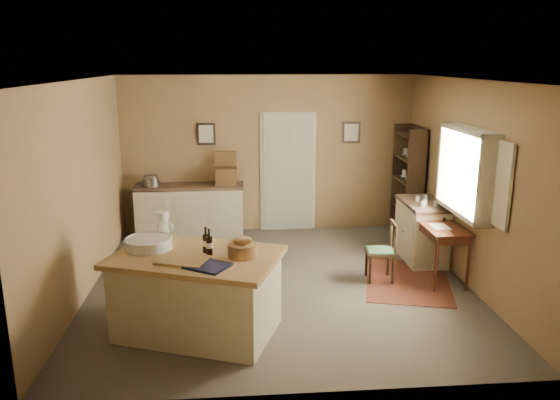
# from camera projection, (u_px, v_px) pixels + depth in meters

# --- Properties ---
(ground) EXTENTS (5.00, 5.00, 0.00)m
(ground) POSITION_uv_depth(u_px,v_px,m) (280.00, 284.00, 7.36)
(ground) COLOR #605649
(ground) RESTS_ON ground
(wall_back) EXTENTS (5.00, 0.10, 2.70)m
(wall_back) POSITION_uv_depth(u_px,v_px,m) (268.00, 154.00, 9.44)
(wall_back) COLOR olive
(wall_back) RESTS_ON ground
(wall_front) EXTENTS (5.00, 0.10, 2.70)m
(wall_front) POSITION_uv_depth(u_px,v_px,m) (305.00, 253.00, 4.62)
(wall_front) COLOR olive
(wall_front) RESTS_ON ground
(wall_left) EXTENTS (0.10, 5.00, 2.70)m
(wall_left) POSITION_uv_depth(u_px,v_px,m) (81.00, 191.00, 6.82)
(wall_left) COLOR olive
(wall_left) RESTS_ON ground
(wall_right) EXTENTS (0.10, 5.00, 2.70)m
(wall_right) POSITION_uv_depth(u_px,v_px,m) (468.00, 183.00, 7.23)
(wall_right) COLOR olive
(wall_right) RESTS_ON ground
(ceiling) EXTENTS (5.00, 5.00, 0.00)m
(ceiling) POSITION_uv_depth(u_px,v_px,m) (280.00, 80.00, 6.69)
(ceiling) COLOR silver
(ceiling) RESTS_ON wall_back
(door) EXTENTS (0.97, 0.06, 2.11)m
(door) POSITION_uv_depth(u_px,v_px,m) (288.00, 171.00, 9.51)
(door) COLOR #AFB39A
(door) RESTS_ON ground
(framed_prints) EXTENTS (2.82, 0.02, 0.38)m
(framed_prints) POSITION_uv_depth(u_px,v_px,m) (279.00, 133.00, 9.35)
(framed_prints) COLOR black
(framed_prints) RESTS_ON ground
(window) EXTENTS (0.25, 1.99, 1.12)m
(window) POSITION_uv_depth(u_px,v_px,m) (470.00, 171.00, 6.99)
(window) COLOR beige
(window) RESTS_ON ground
(work_island) EXTENTS (2.04, 1.68, 1.20)m
(work_island) POSITION_uv_depth(u_px,v_px,m) (197.00, 291.00, 5.96)
(work_island) COLOR beige
(work_island) RESTS_ON ground
(sideboard) EXTENTS (1.82, 0.52, 1.18)m
(sideboard) POSITION_uv_depth(u_px,v_px,m) (190.00, 209.00, 9.26)
(sideboard) COLOR beige
(sideboard) RESTS_ON ground
(rug) EXTENTS (1.46, 1.82, 0.01)m
(rug) POSITION_uv_depth(u_px,v_px,m) (407.00, 281.00, 7.47)
(rug) COLOR #4F2814
(rug) RESTS_ON ground
(writing_desk) EXTENTS (0.51, 0.83, 0.82)m
(writing_desk) POSITION_uv_depth(u_px,v_px,m) (443.00, 234.00, 7.34)
(writing_desk) COLOR #37180C
(writing_desk) RESTS_ON ground
(desk_chair) EXTENTS (0.40, 0.40, 0.81)m
(desk_chair) POSITION_uv_depth(u_px,v_px,m) (380.00, 252.00, 7.41)
(desk_chair) COLOR black
(desk_chair) RESTS_ON ground
(right_cabinet) EXTENTS (0.57, 1.02, 0.99)m
(right_cabinet) POSITION_uv_depth(u_px,v_px,m) (422.00, 231.00, 8.17)
(right_cabinet) COLOR beige
(right_cabinet) RESTS_ON ground
(shelving_unit) EXTENTS (0.32, 0.85, 1.88)m
(shelving_unit) POSITION_uv_depth(u_px,v_px,m) (410.00, 183.00, 9.12)
(shelving_unit) COLOR black
(shelving_unit) RESTS_ON ground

